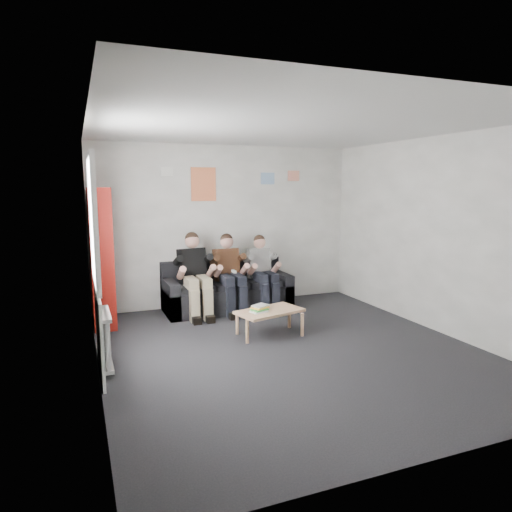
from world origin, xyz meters
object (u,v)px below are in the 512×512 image
Objects in this scene: bookshelf at (102,257)px; person_right at (263,272)px; sofa at (227,292)px; person_left at (195,275)px; coffee_table at (270,313)px; person_middle at (230,274)px.

person_right is at bearing -1.20° from bookshelf.
person_left is at bearing -161.22° from sofa.
sofa is at bearing 164.37° from person_right.
coffee_table is at bearing -85.26° from sofa.
coffee_table is 1.36m from person_middle.
bookshelf reaches higher than person_right.
bookshelf reaches higher than person_left.
coffee_table is 0.73× the size of person_right.
coffee_table is at bearing -71.57° from person_left.
person_right is (0.45, 1.32, 0.30)m from coffee_table.
person_right is at bearing -9.28° from person_left.
person_middle is 1.03× the size of person_right.
bookshelf is at bearing -176.73° from sofa.
sofa reaches higher than coffee_table.
coffee_table is 0.70× the size of person_middle.
sofa is 1.68× the size of person_right.
person_left is 0.57m from person_middle.
coffee_table is (2.06, -1.40, -0.69)m from bookshelf.
person_middle is at bearing -177.02° from person_right.
sofa is at bearing 9.25° from person_left.
person_middle is (-0.13, 1.32, 0.31)m from coffee_table.
person_right is at bearing -4.35° from person_middle.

